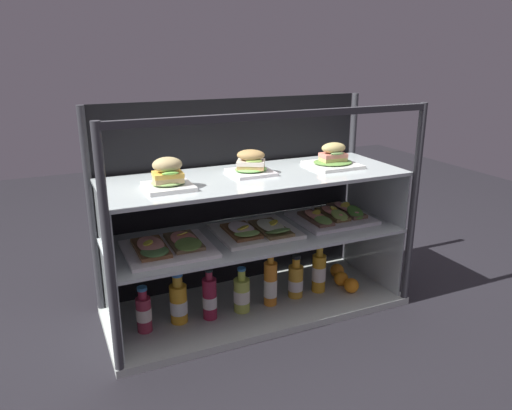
{
  "coord_description": "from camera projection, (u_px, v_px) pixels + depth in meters",
  "views": [
    {
      "loc": [
        -0.81,
        -1.79,
        1.12
      ],
      "look_at": [
        0.0,
        0.0,
        0.49
      ],
      "focal_mm": 34.23,
      "sensor_mm": 36.0,
      "label": 1
    }
  ],
  "objects": [
    {
      "name": "ground_plane",
      "position": [
        256.0,
        310.0,
        2.22
      ],
      "size": [
        6.0,
        6.0,
        0.02
      ],
      "primitive_type": "cube",
      "color": "black",
      "rests_on": "ground"
    },
    {
      "name": "case_base_deck",
      "position": [
        256.0,
        305.0,
        2.21
      ],
      "size": [
        1.32,
        0.51,
        0.03
      ],
      "primitive_type": "cube",
      "color": "#B9C1B9",
      "rests_on": "ground"
    },
    {
      "name": "case_frame",
      "position": [
        242.0,
        195.0,
        2.19
      ],
      "size": [
        1.32,
        0.51,
        0.92
      ],
      "color": "#333338",
      "rests_on": "ground"
    },
    {
      "name": "riser_lower_tier",
      "position": [
        256.0,
        270.0,
        2.16
      ],
      "size": [
        1.25,
        0.44,
        0.32
      ],
      "color": "silver",
      "rests_on": "case_base_deck"
    },
    {
      "name": "shelf_lower_glass",
      "position": [
        256.0,
        235.0,
        2.11
      ],
      "size": [
        1.27,
        0.46,
        0.01
      ],
      "primitive_type": "cube",
      "color": "silver",
      "rests_on": "riser_lower_tier"
    },
    {
      "name": "riser_upper_tier",
      "position": [
        256.0,
        207.0,
        2.07
      ],
      "size": [
        1.25,
        0.44,
        0.24
      ],
      "color": "silver",
      "rests_on": "shelf_lower_glass"
    },
    {
      "name": "shelf_upper_glass",
      "position": [
        256.0,
        177.0,
        2.03
      ],
      "size": [
        1.27,
        0.46,
        0.01
      ],
      "primitive_type": "cube",
      "color": "silver",
      "rests_on": "riser_upper_tier"
    },
    {
      "name": "plated_roll_sandwich_near_left_corner",
      "position": [
        168.0,
        177.0,
        1.82
      ],
      "size": [
        0.18,
        0.18,
        0.12
      ],
      "color": "white",
      "rests_on": "shelf_upper_glass"
    },
    {
      "name": "plated_roll_sandwich_near_right_corner",
      "position": [
        251.0,
        165.0,
        2.04
      ],
      "size": [
        0.18,
        0.18,
        0.1
      ],
      "color": "white",
      "rests_on": "shelf_upper_glass"
    },
    {
      "name": "plated_roll_sandwich_left_of_center",
      "position": [
        333.0,
        159.0,
        2.17
      ],
      "size": [
        0.21,
        0.21,
        0.11
      ],
      "color": "white",
      "rests_on": "shelf_upper_glass"
    },
    {
      "name": "open_sandwich_tray_center",
      "position": [
        168.0,
        247.0,
        1.92
      ],
      "size": [
        0.34,
        0.3,
        0.06
      ],
      "color": "white",
      "rests_on": "shelf_lower_glass"
    },
    {
      "name": "open_sandwich_tray_mid_right",
      "position": [
        256.0,
        230.0,
        2.09
      ],
      "size": [
        0.34,
        0.31,
        0.06
      ],
      "color": "white",
      "rests_on": "shelf_lower_glass"
    },
    {
      "name": "open_sandwich_tray_left_of_center",
      "position": [
        333.0,
        216.0,
        2.27
      ],
      "size": [
        0.34,
        0.3,
        0.06
      ],
      "color": "white",
      "rests_on": "shelf_lower_glass"
    },
    {
      "name": "juice_bottle_front_fourth",
      "position": [
        144.0,
        313.0,
        1.95
      ],
      "size": [
        0.06,
        0.06,
        0.2
      ],
      "color": "#992C42",
      "rests_on": "case_base_deck"
    },
    {
      "name": "juice_bottle_front_right_end",
      "position": [
        179.0,
        302.0,
        2.02
      ],
      "size": [
        0.07,
        0.07,
        0.22
      ],
      "color": "gold",
      "rests_on": "case_base_deck"
    },
    {
      "name": "juice_bottle_near_post",
      "position": [
        210.0,
        298.0,
        2.05
      ],
      "size": [
        0.06,
        0.06,
        0.23
      ],
      "color": "maroon",
      "rests_on": "case_base_deck"
    },
    {
      "name": "juice_bottle_back_center",
      "position": [
        242.0,
        294.0,
        2.11
      ],
      "size": [
        0.07,
        0.07,
        0.2
      ],
      "color": "#B5CA4E",
      "rests_on": "case_base_deck"
    },
    {
      "name": "juice_bottle_front_middle",
      "position": [
        270.0,
        284.0,
        2.16
      ],
      "size": [
        0.06,
        0.06,
        0.24
      ],
      "color": "orange",
      "rests_on": "case_base_deck"
    },
    {
      "name": "juice_bottle_back_left",
      "position": [
        296.0,
        281.0,
        2.23
      ],
      "size": [
        0.07,
        0.07,
        0.21
      ],
      "color": "gold",
      "rests_on": "case_base_deck"
    },
    {
      "name": "juice_bottle_front_second",
      "position": [
        319.0,
        272.0,
        2.28
      ],
      "size": [
        0.07,
        0.07,
        0.24
      ],
      "color": "gold",
      "rests_on": "case_base_deck"
    },
    {
      "name": "orange_fruit_beside_bottles",
      "position": [
        341.0,
        279.0,
        2.35
      ],
      "size": [
        0.07,
        0.07,
        0.07
      ],
      "primitive_type": "sphere",
      "color": "orange",
      "rests_on": "case_base_deck"
    },
    {
      "name": "orange_fruit_near_left_post",
      "position": [
        351.0,
        285.0,
        2.28
      ],
      "size": [
        0.07,
        0.07,
        0.07
      ],
      "primitive_type": "sphere",
      "color": "orange",
      "rests_on": "case_base_deck"
    },
    {
      "name": "orange_fruit_rolled_forward",
      "position": [
        337.0,
        271.0,
        2.43
      ],
      "size": [
        0.07,
        0.07,
        0.07
      ],
      "primitive_type": "sphere",
      "color": "orange",
      "rests_on": "case_base_deck"
    }
  ]
}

